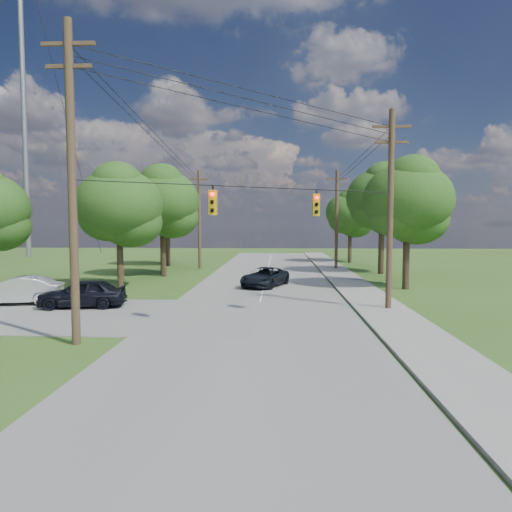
# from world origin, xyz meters

# --- Properties ---
(ground) EXTENTS (140.00, 140.00, 0.00)m
(ground) POSITION_xyz_m (0.00, 0.00, 0.00)
(ground) COLOR #3B591D
(ground) RESTS_ON ground
(main_road) EXTENTS (10.00, 100.00, 0.03)m
(main_road) POSITION_xyz_m (2.00, 5.00, 0.01)
(main_road) COLOR gray
(main_road) RESTS_ON ground
(sidewalk_east) EXTENTS (2.60, 100.00, 0.12)m
(sidewalk_east) POSITION_xyz_m (8.70, 5.00, 0.06)
(sidewalk_east) COLOR gray
(sidewalk_east) RESTS_ON ground
(pole_sw) EXTENTS (2.00, 0.32, 12.00)m
(pole_sw) POSITION_xyz_m (-4.60, 0.40, 6.23)
(pole_sw) COLOR brown
(pole_sw) RESTS_ON ground
(pole_ne) EXTENTS (2.00, 0.32, 10.50)m
(pole_ne) POSITION_xyz_m (8.90, 8.00, 5.47)
(pole_ne) COLOR brown
(pole_ne) RESTS_ON ground
(pole_north_e) EXTENTS (2.00, 0.32, 10.00)m
(pole_north_e) POSITION_xyz_m (8.90, 30.00, 5.13)
(pole_north_e) COLOR brown
(pole_north_e) RESTS_ON ground
(pole_north_w) EXTENTS (2.00, 0.32, 10.00)m
(pole_north_w) POSITION_xyz_m (-5.00, 30.00, 5.13)
(pole_north_w) COLOR brown
(pole_north_w) RESTS_ON ground
(power_lines) EXTENTS (13.93, 29.62, 4.93)m
(power_lines) POSITION_xyz_m (1.50, 11.54, 9.15)
(power_lines) COLOR black
(power_lines) RESTS_ON ground
(traffic_signals) EXTENTS (4.91, 3.27, 1.05)m
(traffic_signals) POSITION_xyz_m (2.55, 4.43, 5.50)
(traffic_signals) COLOR gold
(traffic_signals) RESTS_ON ground
(radio_mast) EXTENTS (0.70, 0.70, 45.00)m
(radio_mast) POSITION_xyz_m (-32.00, 46.00, 22.50)
(radio_mast) COLOR gray
(radio_mast) RESTS_ON ground
(tree_w_near) EXTENTS (6.00, 6.00, 8.40)m
(tree_w_near) POSITION_xyz_m (-8.00, 15.00, 5.92)
(tree_w_near) COLOR #3E301F
(tree_w_near) RESTS_ON ground
(tree_w_mid) EXTENTS (6.40, 6.40, 9.22)m
(tree_w_mid) POSITION_xyz_m (-7.00, 23.00, 6.58)
(tree_w_mid) COLOR #3E301F
(tree_w_mid) RESTS_ON ground
(tree_w_far) EXTENTS (6.00, 6.00, 8.73)m
(tree_w_far) POSITION_xyz_m (-9.00, 33.00, 6.25)
(tree_w_far) COLOR #3E301F
(tree_w_far) RESTS_ON ground
(tree_e_near) EXTENTS (6.20, 6.20, 8.81)m
(tree_e_near) POSITION_xyz_m (12.00, 16.00, 6.25)
(tree_e_near) COLOR #3E301F
(tree_e_near) RESTS_ON ground
(tree_e_mid) EXTENTS (6.60, 6.60, 9.64)m
(tree_e_mid) POSITION_xyz_m (12.50, 26.00, 6.91)
(tree_e_mid) COLOR #3E301F
(tree_e_mid) RESTS_ON ground
(tree_e_far) EXTENTS (5.80, 5.80, 8.32)m
(tree_e_far) POSITION_xyz_m (11.50, 38.00, 5.92)
(tree_e_far) COLOR #3E301F
(tree_e_far) RESTS_ON ground
(car_cross_dark) EXTENTS (4.84, 2.60, 1.56)m
(car_cross_dark) POSITION_xyz_m (-7.59, 7.81, 0.82)
(car_cross_dark) COLOR black
(car_cross_dark) RESTS_ON cross_road
(car_cross_silver) EXTENTS (5.01, 2.64, 1.57)m
(car_cross_silver) POSITION_xyz_m (-11.69, 8.59, 0.82)
(car_cross_silver) COLOR silver
(car_cross_silver) RESTS_ON cross_road
(car_main_north) EXTENTS (3.88, 5.45, 1.38)m
(car_main_north) POSITION_xyz_m (2.09, 16.70, 0.72)
(car_main_north) COLOR black
(car_main_north) RESTS_ON main_road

